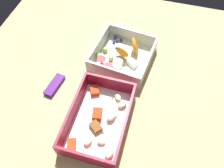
% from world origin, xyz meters
% --- Properties ---
extents(table_surface, '(0.80, 0.80, 0.02)m').
position_xyz_m(table_surface, '(0.00, 0.00, 0.01)').
color(table_surface, tan).
rests_on(table_surface, ground).
extents(pasta_container, '(0.20, 0.13, 0.05)m').
position_xyz_m(pasta_container, '(-0.11, -0.01, 0.04)').
color(pasta_container, white).
rests_on(pasta_container, table_surface).
extents(fruit_bowl, '(0.18, 0.17, 0.06)m').
position_xyz_m(fruit_bowl, '(0.09, -0.01, 0.04)').
color(fruit_bowl, silver).
rests_on(fruit_bowl, table_surface).
extents(candy_bar, '(0.07, 0.03, 0.01)m').
position_xyz_m(candy_bar, '(-0.05, 0.14, 0.03)').
color(candy_bar, '#51197A').
rests_on(candy_bar, table_surface).
extents(paper_cup_liner, '(0.04, 0.04, 0.02)m').
position_xyz_m(paper_cup_liner, '(0.20, 0.02, 0.03)').
color(paper_cup_liner, white).
rests_on(paper_cup_liner, table_surface).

